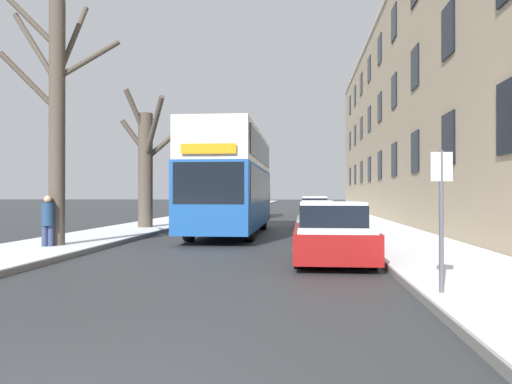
# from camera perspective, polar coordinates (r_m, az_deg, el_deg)

# --- Properties ---
(sidewalk_left) EXTENTS (3.19, 130.00, 0.16)m
(sidewalk_left) POSITION_cam_1_polar(r_m,az_deg,el_deg) (56.75, -2.30, -1.87)
(sidewalk_left) COLOR slate
(sidewalk_left) RESTS_ON ground
(sidewalk_right) EXTENTS (3.19, 130.00, 0.16)m
(sidewalk_right) POSITION_cam_1_polar(r_m,az_deg,el_deg) (56.35, 8.76, -1.88)
(sidewalk_right) COLOR slate
(sidewalk_right) RESTS_ON ground
(terrace_facade_right) EXTENTS (9.10, 51.32, 13.94)m
(terrace_facade_right) POSITION_cam_1_polar(r_m,az_deg,el_deg) (34.33, 21.53, 8.66)
(terrace_facade_right) COLOR tan
(terrace_facade_right) RESTS_ON ground
(bare_tree_left_0) EXTENTS (3.40, 1.83, 7.81)m
(bare_tree_left_0) POSITION_cam_1_polar(r_m,az_deg,el_deg) (16.05, -21.90, 8.50)
(bare_tree_left_0) COLOR #4C4238
(bare_tree_left_0) RESTS_ON ground
(bare_tree_left_1) EXTENTS (2.78, 3.64, 6.38)m
(bare_tree_left_1) POSITION_cam_1_polar(r_m,az_deg,el_deg) (23.36, -12.43, 3.13)
(bare_tree_left_1) COLOR #4C4238
(bare_tree_left_1) RESTS_ON ground
(bare_tree_left_2) EXTENTS (2.05, 2.47, 6.18)m
(bare_tree_left_2) POSITION_cam_1_polar(r_m,az_deg,el_deg) (31.14, -7.97, 2.45)
(bare_tree_left_2) COLOR #4C4238
(bare_tree_left_2) RESTS_ON ground
(double_decker_bus) EXTENTS (2.53, 10.29, 4.17)m
(double_decker_bus) POSITION_cam_1_polar(r_m,az_deg,el_deg) (20.61, -2.81, 1.71)
(double_decker_bus) COLOR #194C99
(double_decker_bus) RESTS_ON ground
(parked_car_0) EXTENTS (1.85, 4.51, 1.46)m
(parked_car_0) POSITION_cam_1_polar(r_m,az_deg,el_deg) (12.58, 8.64, -4.72)
(parked_car_0) COLOR maroon
(parked_car_0) RESTS_ON ground
(parked_car_1) EXTENTS (1.84, 4.26, 1.35)m
(parked_car_1) POSITION_cam_1_polar(r_m,az_deg,el_deg) (18.91, 7.52, -3.37)
(parked_car_1) COLOR #9EA3AD
(parked_car_1) RESTS_ON ground
(parked_car_2) EXTENTS (1.77, 4.19, 1.35)m
(parked_car_2) POSITION_cam_1_polar(r_m,az_deg,el_deg) (24.80, 6.99, -2.64)
(parked_car_2) COLOR slate
(parked_car_2) RESTS_ON ground
(parked_car_3) EXTENTS (1.69, 3.91, 1.53)m
(parked_car_3) POSITION_cam_1_polar(r_m,az_deg,el_deg) (30.02, 6.70, -2.11)
(parked_car_3) COLOR slate
(parked_car_3) RESTS_ON ground
(oncoming_van) EXTENTS (2.09, 5.19, 2.29)m
(oncoming_van) POSITION_cam_1_polar(r_m,az_deg,el_deg) (36.55, -0.26, -0.92)
(oncoming_van) COLOR #9EA3AD
(oncoming_van) RESTS_ON ground
(pedestrian_left_sidewalk) EXTENTS (0.35, 0.35, 1.62)m
(pedestrian_left_sidewalk) POSITION_cam_1_polar(r_m,az_deg,el_deg) (15.52, -22.71, -3.07)
(pedestrian_left_sidewalk) COLOR navy
(pedestrian_left_sidewalk) RESTS_ON ground
(street_sign_post) EXTENTS (0.32, 0.07, 2.32)m
(street_sign_post) POSITION_cam_1_polar(r_m,az_deg,el_deg) (8.07, 20.43, -2.45)
(street_sign_post) COLOR #4C4F54
(street_sign_post) RESTS_ON ground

